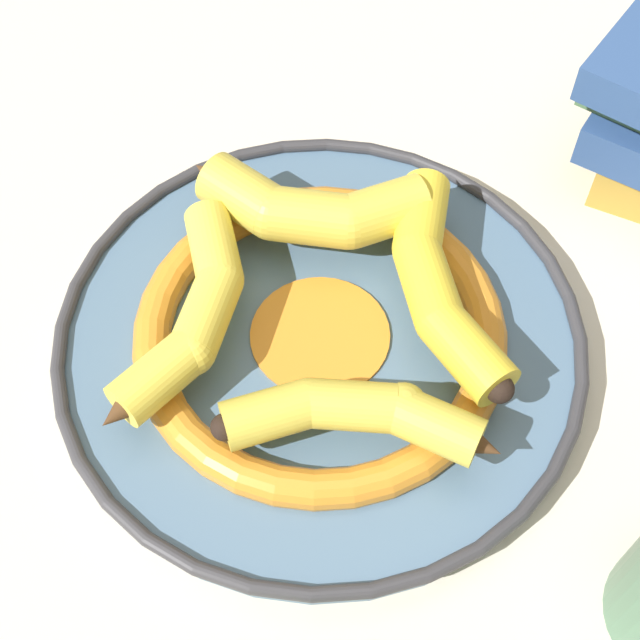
# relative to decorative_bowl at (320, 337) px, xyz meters

# --- Properties ---
(ground_plane) EXTENTS (2.80, 2.80, 0.00)m
(ground_plane) POSITION_rel_decorative_bowl_xyz_m (-0.04, 0.04, -0.02)
(ground_plane) COLOR beige
(decorative_bowl) EXTENTS (0.37, 0.37, 0.04)m
(decorative_bowl) POSITION_rel_decorative_bowl_xyz_m (0.00, 0.00, 0.00)
(decorative_bowl) COLOR slate
(decorative_bowl) RESTS_ON ground_plane
(banana_a) EXTENTS (0.11, 0.18, 0.03)m
(banana_a) POSITION_rel_decorative_bowl_xyz_m (0.08, -0.01, 0.04)
(banana_a) COLOR yellow
(banana_a) RESTS_ON decorative_bowl
(banana_b) EXTENTS (0.18, 0.10, 0.04)m
(banana_b) POSITION_rel_decorative_bowl_xyz_m (-0.01, -0.08, 0.04)
(banana_b) COLOR gold
(banana_b) RESTS_ON decorative_bowl
(banana_c) EXTENTS (0.06, 0.20, 0.03)m
(banana_c) POSITION_rel_decorative_bowl_xyz_m (-0.08, -0.01, 0.04)
(banana_c) COLOR yellow
(banana_c) RESTS_ON decorative_bowl
(banana_d) EXTENTS (0.18, 0.08, 0.03)m
(banana_d) POSITION_rel_decorative_bowl_xyz_m (-0.01, 0.08, 0.04)
(banana_d) COLOR gold
(banana_d) RESTS_ON decorative_bowl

